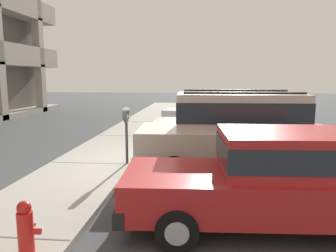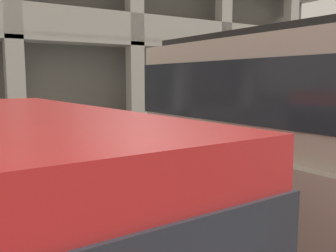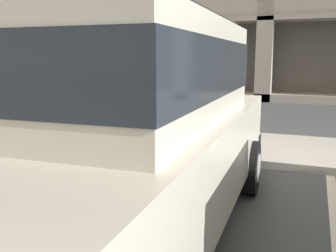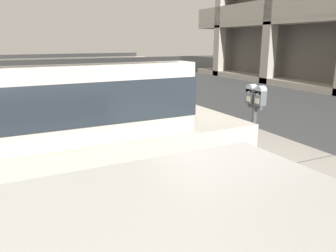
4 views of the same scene
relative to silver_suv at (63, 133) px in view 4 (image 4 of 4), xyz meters
The scene contains 7 objects.
ground_plane 2.69m from the silver_suv, 85.42° to the left, with size 80.00×80.00×0.10m.
sidewalk 3.87m from the silver_suv, 87.02° to the left, with size 40.00×2.20×0.12m.
silver_suv is the anchor object (origin of this frame).
red_sedan 2.85m from the silver_suv, behind, with size 2.01×4.57×1.54m.
parking_meter_near 2.79m from the silver_suv, 83.90° to the left, with size 0.35×0.12×1.46m.
parking_meter_far 6.80m from the silver_suv, 155.51° to the left, with size 0.35×0.12×1.50m.
fire_hydrant 5.22m from the silver_suv, 143.60° to the left, with size 0.30×0.30×0.70m.
Camera 4 is at (3.95, -2.90, 2.21)m, focal length 35.00 mm.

